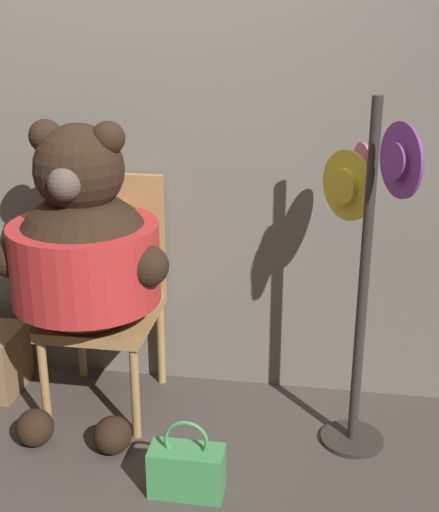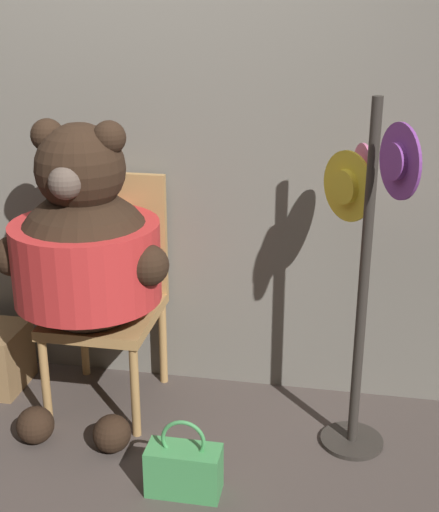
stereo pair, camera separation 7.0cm
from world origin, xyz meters
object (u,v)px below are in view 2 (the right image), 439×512
(hat_display_rack, at_px, (364,249))
(handbag_on_ground, at_px, (184,469))
(teddy_bear, at_px, (85,252))
(chair, at_px, (110,287))

(hat_display_rack, bearing_deg, handbag_on_ground, -144.08)
(teddy_bear, distance_m, handbag_on_ground, 1.03)
(chair, distance_m, teddy_bear, 0.31)
(chair, height_order, handbag_on_ground, chair)
(chair, relative_size, handbag_on_ground, 3.27)
(chair, height_order, teddy_bear, teddy_bear)
(chair, xyz_separation_m, hat_display_rack, (1.17, -0.22, 0.35))
(hat_display_rack, relative_size, handbag_on_ground, 4.58)
(teddy_bear, xyz_separation_m, hat_display_rack, (1.21, -0.02, 0.11))
(handbag_on_ground, bearing_deg, teddy_bear, 138.03)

